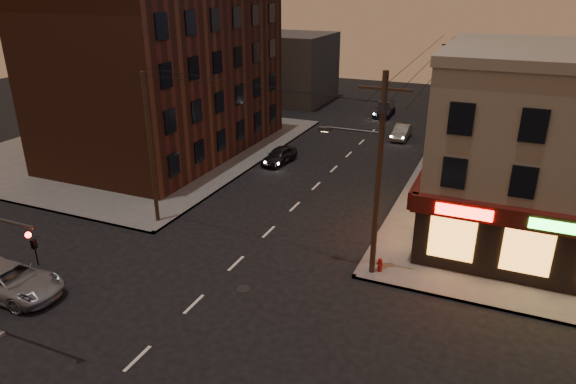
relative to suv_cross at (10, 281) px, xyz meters
The scene contains 14 objects.
ground 8.76m from the suv_cross, 17.92° to the left, with size 120.00×120.00×0.00m, color black.
sidewalk_nw 23.76m from the suv_cross, 114.08° to the left, with size 24.00×28.00×0.15m, color #514F4C.
brick_apartment 23.32m from the suv_cross, 105.93° to the left, with size 12.00×20.00×13.00m, color #4A2517.
bg_building_ne_a 46.48m from the suv_cross, 61.26° to the left, with size 10.00×12.00×7.00m, color #3F3D3A.
bg_building_nw 45.05m from the suv_cross, 95.99° to the left, with size 9.00×10.00×8.00m, color #3F3D3A.
bg_building_ne_b 58.38m from the suv_cross, 69.63° to the left, with size 8.00×8.00×6.00m, color #3F3D3A.
utility_pole_main 17.95m from the suv_cross, 29.51° to the left, with size 4.20×0.44×10.00m.
utility_pole_far 38.04m from the suv_cross, 66.46° to the left, with size 0.26×0.26×9.00m, color #382619.
utility_pole_west 10.10m from the suv_cross, 80.67° to the left, with size 0.24×0.24×9.00m, color #382619.
suv_cross is the anchor object (origin of this frame).
sedan_near 22.56m from the suv_cross, 80.32° to the left, with size 1.57×3.90×1.33m, color black.
sedan_mid 35.16m from the suv_cross, 71.06° to the left, with size 1.35×3.87×1.27m, color #64635D.
sedan_far 42.14m from the suv_cross, 79.31° to the left, with size 1.84×4.52×1.31m, color black.
fire_hydrant 17.73m from the suv_cross, 29.34° to the left, with size 0.32×0.32×0.72m.
Camera 1 is at (11.81, -16.44, 13.66)m, focal length 32.00 mm.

